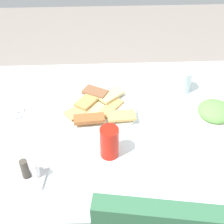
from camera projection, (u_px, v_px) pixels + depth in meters
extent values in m
plane|color=gray|center=(117.00, 217.00, 1.71)|extent=(6.00, 6.00, 0.00)
cube|color=white|center=(119.00, 124.00, 1.24)|extent=(1.18, 0.87, 0.02)
cylinder|color=#4E454E|center=(205.00, 123.00, 1.78)|extent=(0.04, 0.04, 0.70)
cylinder|color=#4E454E|center=(21.00, 128.00, 1.74)|extent=(0.04, 0.04, 0.70)
cylinder|color=white|center=(102.00, 111.00, 1.27)|extent=(0.29, 0.29, 0.01)
cube|color=#E4C47F|center=(95.00, 111.00, 1.25)|extent=(0.12, 0.12, 0.01)
cube|color=tan|center=(121.00, 115.00, 1.22)|extent=(0.12, 0.07, 0.01)
cube|color=#DDC381|center=(111.00, 95.00, 1.31)|extent=(0.12, 0.12, 0.01)
cube|color=tan|center=(88.00, 100.00, 1.28)|extent=(0.12, 0.13, 0.01)
cube|color=tan|center=(111.00, 108.00, 1.27)|extent=(0.11, 0.13, 0.01)
cube|color=#9C5D30|center=(89.00, 119.00, 1.19)|extent=(0.12, 0.06, 0.02)
cube|color=tan|center=(77.00, 112.00, 1.24)|extent=(0.11, 0.11, 0.01)
cube|color=brown|center=(95.00, 92.00, 1.32)|extent=(0.12, 0.10, 0.02)
cylinder|color=white|center=(214.00, 115.00, 1.25)|extent=(0.21, 0.21, 0.01)
ellipsoid|color=#6CAA53|center=(215.00, 111.00, 1.24)|extent=(0.19, 0.19, 0.07)
cylinder|color=red|center=(109.00, 142.00, 1.06)|extent=(0.09, 0.09, 0.12)
cylinder|color=silver|center=(182.00, 81.00, 1.36)|extent=(0.08, 0.08, 0.10)
cube|color=white|center=(2.00, 116.00, 1.25)|extent=(0.12, 0.12, 0.00)
cube|color=silver|center=(3.00, 112.00, 1.26)|extent=(0.17, 0.05, 0.00)
cube|color=silver|center=(1.00, 118.00, 1.24)|extent=(0.16, 0.04, 0.00)
cube|color=#B2B2B7|center=(32.00, 177.00, 1.02)|extent=(0.10, 0.10, 0.01)
cylinder|color=white|center=(35.00, 170.00, 0.99)|extent=(0.03, 0.03, 0.06)
cylinder|color=#494138|center=(25.00, 169.00, 0.99)|extent=(0.03, 0.03, 0.07)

